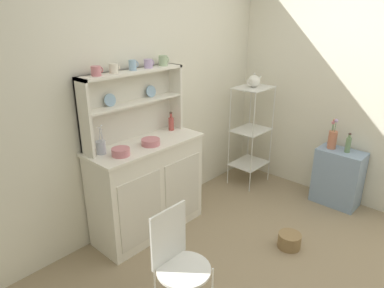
{
  "coord_description": "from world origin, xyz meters",
  "views": [
    {
      "loc": [
        -2.17,
        -0.93,
        2.04
      ],
      "look_at": [
        0.06,
        1.12,
        0.87
      ],
      "focal_mm": 32.73,
      "sensor_mm": 36.0,
      "label": 1
    }
  ],
  "objects_px": {
    "side_shelf_blue": "(338,177)",
    "bowl_mixing_large": "(121,152)",
    "bakers_rack": "(251,127)",
    "hutch_shelf_unit": "(131,99)",
    "utensil_jar": "(101,147)",
    "porcelain_teapot": "(254,81)",
    "flower_vase": "(333,138)",
    "wire_chair": "(177,257)",
    "hutch_cabinet": "(148,187)",
    "jam_bottle": "(171,123)",
    "oil_bottle": "(348,144)",
    "cup_rose_0": "(96,71)",
    "floor_basket": "(289,241)"
  },
  "relations": [
    {
      "from": "hutch_cabinet",
      "to": "jam_bottle",
      "type": "distance_m",
      "value": 0.66
    },
    {
      "from": "hutch_cabinet",
      "to": "porcelain_teapot",
      "type": "height_order",
      "value": "porcelain_teapot"
    },
    {
      "from": "jam_bottle",
      "to": "porcelain_teapot",
      "type": "height_order",
      "value": "porcelain_teapot"
    },
    {
      "from": "wire_chair",
      "to": "utensil_jar",
      "type": "xyz_separation_m",
      "value": [
        0.16,
        1.04,
        0.45
      ]
    },
    {
      "from": "hutch_cabinet",
      "to": "jam_bottle",
      "type": "bearing_deg",
      "value": 11.92
    },
    {
      "from": "hutch_cabinet",
      "to": "hutch_shelf_unit",
      "type": "relative_size",
      "value": 1.07
    },
    {
      "from": "porcelain_teapot",
      "to": "flower_vase",
      "type": "bearing_deg",
      "value": -75.82
    },
    {
      "from": "floor_basket",
      "to": "flower_vase",
      "type": "bearing_deg",
      "value": 6.94
    },
    {
      "from": "hutch_cabinet",
      "to": "bakers_rack",
      "type": "xyz_separation_m",
      "value": [
        1.51,
        -0.14,
        0.26
      ]
    },
    {
      "from": "utensil_jar",
      "to": "floor_basket",
      "type": "bearing_deg",
      "value": -48.65
    },
    {
      "from": "bowl_mixing_large",
      "to": "side_shelf_blue",
      "type": "bearing_deg",
      "value": -27.52
    },
    {
      "from": "side_shelf_blue",
      "to": "bowl_mixing_large",
      "type": "distance_m",
      "value": 2.4
    },
    {
      "from": "floor_basket",
      "to": "utensil_jar",
      "type": "relative_size",
      "value": 0.82
    },
    {
      "from": "hutch_cabinet",
      "to": "wire_chair",
      "type": "bearing_deg",
      "value": -120.56
    },
    {
      "from": "porcelain_teapot",
      "to": "cup_rose_0",
      "type": "bearing_deg",
      "value": 172.07
    },
    {
      "from": "side_shelf_blue",
      "to": "bowl_mixing_large",
      "type": "height_order",
      "value": "bowl_mixing_large"
    },
    {
      "from": "jam_bottle",
      "to": "utensil_jar",
      "type": "bearing_deg",
      "value": -179.38
    },
    {
      "from": "cup_rose_0",
      "to": "bowl_mixing_large",
      "type": "xyz_separation_m",
      "value": [
        0.03,
        -0.2,
        -0.64
      ]
    },
    {
      "from": "hutch_shelf_unit",
      "to": "bowl_mixing_large",
      "type": "xyz_separation_m",
      "value": [
        -0.32,
        -0.24,
        -0.34
      ]
    },
    {
      "from": "wire_chair",
      "to": "porcelain_teapot",
      "type": "height_order",
      "value": "porcelain_teapot"
    },
    {
      "from": "bakers_rack",
      "to": "utensil_jar",
      "type": "bearing_deg",
      "value": 173.61
    },
    {
      "from": "bakers_rack",
      "to": "bowl_mixing_large",
      "type": "height_order",
      "value": "bakers_rack"
    },
    {
      "from": "hutch_cabinet",
      "to": "porcelain_teapot",
      "type": "bearing_deg",
      "value": -5.2
    },
    {
      "from": "bowl_mixing_large",
      "to": "oil_bottle",
      "type": "height_order",
      "value": "bowl_mixing_large"
    },
    {
      "from": "utensil_jar",
      "to": "oil_bottle",
      "type": "height_order",
      "value": "utensil_jar"
    },
    {
      "from": "oil_bottle",
      "to": "floor_basket",
      "type": "bearing_deg",
      "value": 177.87
    },
    {
      "from": "wire_chair",
      "to": "jam_bottle",
      "type": "bearing_deg",
      "value": 13.66
    },
    {
      "from": "bowl_mixing_large",
      "to": "oil_bottle",
      "type": "relative_size",
      "value": 0.72
    },
    {
      "from": "side_shelf_blue",
      "to": "floor_basket",
      "type": "height_order",
      "value": "side_shelf_blue"
    },
    {
      "from": "hutch_shelf_unit",
      "to": "oil_bottle",
      "type": "xyz_separation_m",
      "value": [
        1.73,
        -1.36,
        -0.57
      ]
    },
    {
      "from": "flower_vase",
      "to": "wire_chair",
      "type": "bearing_deg",
      "value": 178.36
    },
    {
      "from": "jam_bottle",
      "to": "oil_bottle",
      "type": "height_order",
      "value": "jam_bottle"
    },
    {
      "from": "cup_rose_0",
      "to": "side_shelf_blue",
      "type": "bearing_deg",
      "value": -31.24
    },
    {
      "from": "wire_chair",
      "to": "oil_bottle",
      "type": "height_order",
      "value": "wire_chair"
    },
    {
      "from": "bowl_mixing_large",
      "to": "flower_vase",
      "type": "bearing_deg",
      "value": -24.83
    },
    {
      "from": "hutch_cabinet",
      "to": "flower_vase",
      "type": "relative_size",
      "value": 3.29
    },
    {
      "from": "jam_bottle",
      "to": "porcelain_teapot",
      "type": "relative_size",
      "value": 0.8
    },
    {
      "from": "bakers_rack",
      "to": "jam_bottle",
      "type": "distance_m",
      "value": 1.15
    },
    {
      "from": "side_shelf_blue",
      "to": "flower_vase",
      "type": "xyz_separation_m",
      "value": [
        -0.0,
        0.12,
        0.43
      ]
    },
    {
      "from": "oil_bottle",
      "to": "jam_bottle",
      "type": "bearing_deg",
      "value": 136.01
    },
    {
      "from": "cup_rose_0",
      "to": "flower_vase",
      "type": "distance_m",
      "value": 2.53
    },
    {
      "from": "bakers_rack",
      "to": "cup_rose_0",
      "type": "xyz_separation_m",
      "value": [
        -1.87,
        0.26,
        0.86
      ]
    },
    {
      "from": "porcelain_teapot",
      "to": "hutch_cabinet",
      "type": "bearing_deg",
      "value": 174.8
    },
    {
      "from": "utensil_jar",
      "to": "porcelain_teapot",
      "type": "relative_size",
      "value": 1.11
    },
    {
      "from": "bakers_rack",
      "to": "oil_bottle",
      "type": "height_order",
      "value": "bakers_rack"
    },
    {
      "from": "hutch_shelf_unit",
      "to": "cup_rose_0",
      "type": "relative_size",
      "value": 11.25
    },
    {
      "from": "hutch_shelf_unit",
      "to": "utensil_jar",
      "type": "relative_size",
      "value": 4.1
    },
    {
      "from": "floor_basket",
      "to": "cup_rose_0",
      "type": "bearing_deg",
      "value": 128.91
    },
    {
      "from": "floor_basket",
      "to": "jam_bottle",
      "type": "bearing_deg",
      "value": 102.1
    },
    {
      "from": "hutch_shelf_unit",
      "to": "side_shelf_blue",
      "type": "distance_m",
      "value": 2.38
    }
  ]
}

